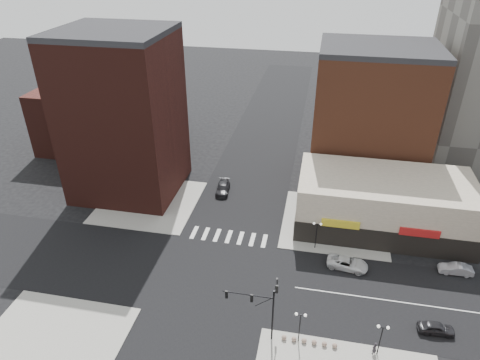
# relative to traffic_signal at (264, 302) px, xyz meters

# --- Properties ---
(ground) EXTENTS (240.00, 240.00, 0.00)m
(ground) POSITION_rel_traffic_signal_xyz_m (-7.24, 7.83, -4.96)
(ground) COLOR black
(ground) RESTS_ON ground
(road_ew) EXTENTS (200.00, 14.00, 0.02)m
(road_ew) POSITION_rel_traffic_signal_xyz_m (-7.24, 7.83, -4.95)
(road_ew) COLOR black
(road_ew) RESTS_ON ground
(road_ns) EXTENTS (14.00, 200.00, 0.02)m
(road_ns) POSITION_rel_traffic_signal_xyz_m (-7.24, 7.83, -4.95)
(road_ns) COLOR black
(road_ns) RESTS_ON ground
(sidewalk_nw) EXTENTS (15.00, 15.00, 0.12)m
(sidewalk_nw) POSITION_rel_traffic_signal_xyz_m (-21.74, 22.33, -4.90)
(sidewalk_nw) COLOR gray
(sidewalk_nw) RESTS_ON ground
(sidewalk_ne) EXTENTS (15.00, 15.00, 0.12)m
(sidewalk_ne) POSITION_rel_traffic_signal_xyz_m (7.26, 22.33, -4.90)
(sidewalk_ne) COLOR gray
(sidewalk_ne) RESTS_ON ground
(sidewalk_sw) EXTENTS (15.00, 15.00, 0.12)m
(sidewalk_sw) POSITION_rel_traffic_signal_xyz_m (-21.74, -6.67, -4.90)
(sidewalk_sw) COLOR gray
(sidewalk_sw) RESTS_ON ground
(building_nw) EXTENTS (16.00, 15.00, 25.00)m
(building_nw) POSITION_rel_traffic_signal_xyz_m (-26.24, 26.33, 7.54)
(building_nw) COLOR #391712
(building_nw) RESTS_ON ground
(building_nw_low) EXTENTS (20.00, 18.00, 12.00)m
(building_nw_low) POSITION_rel_traffic_signal_xyz_m (-39.24, 41.83, 1.04)
(building_nw_low) COLOR #391712
(building_nw_low) RESTS_ON ground
(building_ne_midrise) EXTENTS (18.00, 15.00, 22.00)m
(building_ne_midrise) POSITION_rel_traffic_signal_xyz_m (11.76, 37.33, 6.04)
(building_ne_midrise) COLOR brown
(building_ne_midrise) RESTS_ON ground
(building_ne_row) EXTENTS (24.20, 12.20, 8.00)m
(building_ne_row) POSITION_rel_traffic_signal_xyz_m (13.76, 22.83, -1.66)
(building_ne_row) COLOR beige
(building_ne_row) RESTS_ON ground
(traffic_signal) EXTENTS (5.59, 3.09, 7.77)m
(traffic_signal) POSITION_rel_traffic_signal_xyz_m (0.00, 0.00, 0.00)
(traffic_signal) COLOR black
(traffic_signal) RESTS_ON ground
(street_lamp_se_a) EXTENTS (1.22, 0.32, 4.16)m
(street_lamp_se_a) POSITION_rel_traffic_signal_xyz_m (3.76, -0.17, -1.67)
(street_lamp_se_a) COLOR black
(street_lamp_se_a) RESTS_ON sidewalk_se
(street_lamp_se_b) EXTENTS (1.22, 0.32, 4.16)m
(street_lamp_se_b) POSITION_rel_traffic_signal_xyz_m (11.76, -0.17, -1.67)
(street_lamp_se_b) COLOR black
(street_lamp_se_b) RESTS_ON sidewalk_se
(street_lamp_ne) EXTENTS (1.22, 0.32, 4.16)m
(street_lamp_ne) POSITION_rel_traffic_signal_xyz_m (4.76, 15.83, -1.67)
(street_lamp_ne) COLOR black
(street_lamp_ne) RESTS_ON sidewalk_ne
(bollard_row) EXTENTS (5.78, 0.53, 0.53)m
(bollard_row) POSITION_rel_traffic_signal_xyz_m (4.89, -0.17, -4.58)
(bollard_row) COLOR #8A6E5F
(bollard_row) RESTS_ON sidewalk_se
(white_suv) EXTENTS (5.45, 3.03, 1.44)m
(white_suv) POSITION_rel_traffic_signal_xyz_m (8.99, 12.72, -4.24)
(white_suv) COLOR silver
(white_suv) RESTS_ON ground
(dark_sedan_east) EXTENTS (3.86, 1.66, 1.30)m
(dark_sedan_east) POSITION_rel_traffic_signal_xyz_m (18.16, 4.03, -4.31)
(dark_sedan_east) COLOR black
(dark_sedan_east) RESTS_ON ground
(silver_sedan) EXTENTS (4.09, 1.43, 1.35)m
(silver_sedan) POSITION_rel_traffic_signal_xyz_m (22.39, 14.33, -4.29)
(silver_sedan) COLOR #9B9BA0
(silver_sedan) RESTS_ON ground
(dark_sedan_north) EXTENTS (2.52, 5.20, 1.46)m
(dark_sedan_north) POSITION_rel_traffic_signal_xyz_m (-10.92, 27.68, -4.23)
(dark_sedan_north) COLOR black
(dark_sedan_north) RESTS_ON ground
(pedestrian) EXTENTS (0.69, 0.68, 1.60)m
(pedestrian) POSITION_rel_traffic_signal_xyz_m (11.41, -0.17, -4.04)
(pedestrian) COLOR #29262B
(pedestrian) RESTS_ON sidewalk_se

